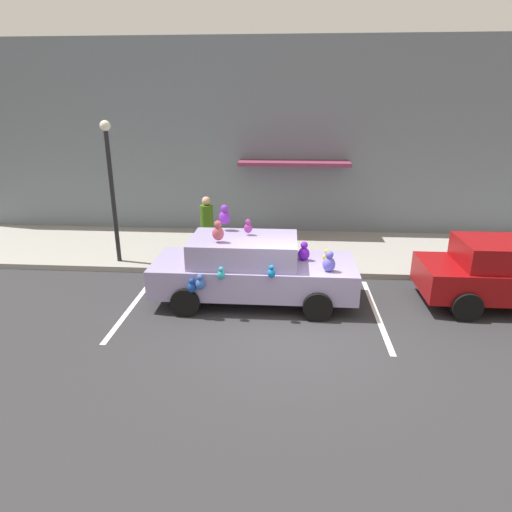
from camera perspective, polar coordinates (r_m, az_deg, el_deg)
ground_plane at (r=9.30m, az=4.49°, el=-9.61°), size 60.00×60.00×0.00m
sidewalk at (r=13.87m, az=4.52°, el=0.71°), size 24.00×4.00×0.15m
storefront_building at (r=15.35m, az=4.84°, el=14.42°), size 24.00×1.25×6.40m
parking_stripe_front at (r=10.38m, az=15.09°, el=-7.00°), size 0.12×3.60×0.01m
parking_stripe_rear at (r=10.79m, az=-15.41°, el=-6.01°), size 0.12×3.60×0.01m
plush_covered_car at (r=10.32m, az=-0.56°, el=-1.62°), size 4.63×2.05×2.16m
parked_sedan_behind at (r=11.62m, az=29.88°, el=-1.93°), size 4.12×1.89×1.54m
teddy_bear_on_sidewalk at (r=12.48m, az=-3.88°, el=0.68°), size 0.41×0.34×0.78m
street_lamp_post at (r=12.74m, az=-18.06°, el=9.45°), size 0.28×0.28×3.85m
pedestrian_near_shopfront at (r=13.41m, az=-6.27°, el=3.77°), size 0.38×0.38×1.67m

